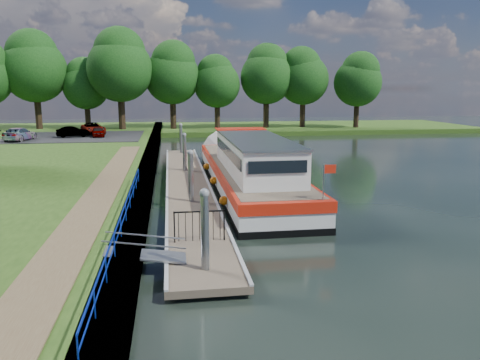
{
  "coord_description": "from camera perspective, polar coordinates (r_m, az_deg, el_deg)",
  "views": [
    {
      "loc": [
        -0.98,
        -14.11,
        5.87
      ],
      "look_at": [
        2.43,
        8.43,
        1.4
      ],
      "focal_mm": 35.0,
      "sensor_mm": 36.0,
      "label": 1
    }
  ],
  "objects": [
    {
      "name": "bank_edge",
      "position": [
        29.67,
        -11.48,
        0.22
      ],
      "size": [
        1.1,
        90.0,
        0.78
      ],
      "primitive_type": "cube",
      "color": "#473D2D",
      "rests_on": "ground"
    },
    {
      "name": "ground",
      "position": [
        15.32,
        -4.36,
        -11.47
      ],
      "size": [
        160.0,
        160.0,
        0.0
      ],
      "primitive_type": "plane",
      "color": "black",
      "rests_on": "ground"
    },
    {
      "name": "car_a",
      "position": [
        52.12,
        -16.93,
        5.65
      ],
      "size": [
        1.77,
        3.28,
        1.06
      ],
      "primitive_type": "imported",
      "rotation": [
        0.0,
        0.0,
        0.18
      ],
      "color": "#999999",
      "rests_on": "carpark"
    },
    {
      "name": "gangway",
      "position": [
        15.55,
        -11.43,
        -8.85
      ],
      "size": [
        2.58,
        1.0,
        0.92
      ],
      "color": "#A5A8AD",
      "rests_on": "ground"
    },
    {
      "name": "car_c",
      "position": [
        51.09,
        -25.28,
        5.09
      ],
      "size": [
        2.62,
        4.63,
        1.26
      ],
      "primitive_type": "imported",
      "rotation": [
        0.0,
        0.0,
        2.94
      ],
      "color": "#999999",
      "rests_on": "carpark"
    },
    {
      "name": "footpath",
      "position": [
        22.94,
        -16.96,
        -2.17
      ],
      "size": [
        1.6,
        40.0,
        0.05
      ],
      "primitive_type": "cube",
      "color": "brown",
      "rests_on": "riverbank"
    },
    {
      "name": "gate_panel",
      "position": [
        17.01,
        -4.98,
        -5.06
      ],
      "size": [
        1.85,
        0.05,
        1.15
      ],
      "color": "black",
      "rests_on": "ground"
    },
    {
      "name": "horizon_trees",
      "position": [
        62.83,
        -9.41,
        12.84
      ],
      "size": [
        54.38,
        10.03,
        12.87
      ],
      "color": "#332316",
      "rests_on": "ground"
    },
    {
      "name": "mooring_piles",
      "position": [
        27.52,
        -6.44,
        1.42
      ],
      "size": [
        0.3,
        27.3,
        3.55
      ],
      "color": "gray",
      "rests_on": "ground"
    },
    {
      "name": "car_b",
      "position": [
        52.56,
        -19.7,
        5.56
      ],
      "size": [
        3.57,
        1.99,
        1.11
      ],
      "primitive_type": "imported",
      "rotation": [
        0.0,
        0.0,
        1.82
      ],
      "color": "#999999",
      "rests_on": "carpark"
    },
    {
      "name": "barge",
      "position": [
        28.6,
        0.73,
        1.47
      ],
      "size": [
        4.36,
        21.15,
        4.78
      ],
      "color": "black",
      "rests_on": "ground"
    },
    {
      "name": "carpark",
      "position": [
        53.31,
        -19.47,
        5.01
      ],
      "size": [
        14.0,
        12.0,
        0.06
      ],
      "primitive_type": "cube",
      "color": "black",
      "rests_on": "riverbank"
    },
    {
      "name": "far_bank",
      "position": [
        67.61,
        2.51,
        6.35
      ],
      "size": [
        60.0,
        18.0,
        0.6
      ],
      "primitive_type": "cube",
      "color": "#294915",
      "rests_on": "ground"
    },
    {
      "name": "pontoon",
      "position": [
        27.72,
        -6.39,
        -0.82
      ],
      "size": [
        2.5,
        30.0,
        0.56
      ],
      "color": "brown",
      "rests_on": "ground"
    },
    {
      "name": "blue_fence",
      "position": [
        17.8,
        -14.05,
        -4.08
      ],
      "size": [
        0.04,
        18.04,
        0.72
      ],
      "color": "#0C2DBF",
      "rests_on": "riverbank"
    },
    {
      "name": "car_d",
      "position": [
        55.46,
        -17.46,
        6.03
      ],
      "size": [
        3.52,
        4.98,
        1.26
      ],
      "primitive_type": "imported",
      "rotation": [
        0.0,
        0.0,
        0.35
      ],
      "color": "#999999",
      "rests_on": "carpark"
    }
  ]
}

